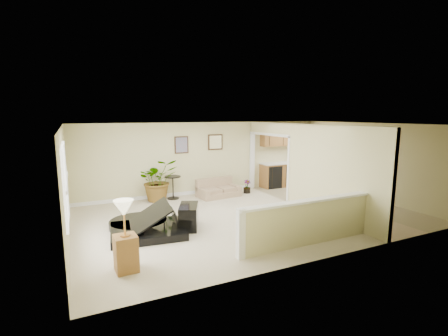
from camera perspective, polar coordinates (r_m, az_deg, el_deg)
name	(u,v)px	position (r m, az deg, el deg)	size (l,w,h in m)	color
floor	(249,215)	(9.10, 4.42, -8.31)	(9.00, 9.00, 0.00)	beige
back_wall	(207,158)	(11.47, -2.95, 1.79)	(9.00, 0.04, 2.50)	#CCC58B
front_wall	(329,196)	(6.43, 17.96, -4.66)	(9.00, 0.04, 2.50)	#CCC58B
left_wall	(65,187)	(7.67, -26.16, -2.95)	(0.04, 6.00, 2.50)	#CCC58B
right_wall	(368,161)	(11.69, 24.05, 1.13)	(0.04, 6.00, 2.50)	#CCC58B
ceiling	(250,125)	(8.67, 4.62, 7.63)	(9.00, 6.00, 0.04)	white
kitchen_vinyl	(335,202)	(10.95, 18.97, -5.73)	(2.70, 6.00, 0.01)	tan
interior_partition	(297,166)	(10.01, 12.77, 0.29)	(0.18, 5.99, 2.50)	#CCC58B
pony_half_wall	(306,222)	(7.18, 14.25, -9.11)	(3.42, 0.22, 1.00)	#CCC58B
left_window	(65,182)	(7.14, -26.19, -2.16)	(0.05, 2.15, 1.45)	white
wall_art_left	(182,145)	(11.06, -7.48, 4.05)	(0.48, 0.04, 0.58)	#3C2615
wall_mirror	(215,142)	(11.50, -1.53, 4.58)	(0.55, 0.04, 0.55)	#3C2615
kitchen_cabinets	(286,164)	(12.84, 10.81, 0.74)	(2.36, 0.65, 2.33)	brown
piano	(144,206)	(7.85, -13.94, -6.49)	(2.06, 2.12, 1.56)	black
piano_bench	(189,216)	(8.10, -6.22, -8.46)	(0.43, 0.86, 0.57)	black
loveseat	(218,188)	(11.07, -1.05, -3.45)	(1.48, 0.94, 0.80)	tan
accent_table	(173,184)	(10.82, -8.97, -2.85)	(0.53, 0.53, 0.76)	black
palm_plant	(158,180)	(10.66, -11.55, -2.13)	(1.27, 1.11, 1.36)	black
small_plant	(247,187)	(11.57, 4.06, -3.43)	(0.29, 0.29, 0.47)	black
lamp_stand	(125,241)	(6.11, -16.95, -12.25)	(0.40, 0.40, 1.30)	brown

